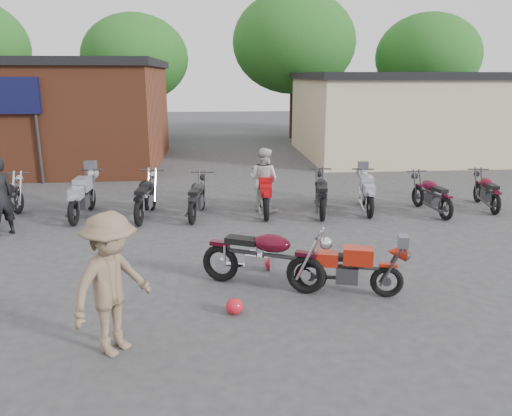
{
  "coord_description": "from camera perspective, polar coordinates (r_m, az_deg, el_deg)",
  "views": [
    {
      "loc": [
        -0.78,
        -7.71,
        3.66
      ],
      "look_at": [
        0.12,
        2.57,
        0.9
      ],
      "focal_mm": 35.0,
      "sensor_mm": 36.0,
      "label": 1
    }
  ],
  "objects": [
    {
      "name": "row_bike_5",
      "position": [
        13.64,
        7.45,
        1.86
      ],
      "size": [
        0.99,
        2.14,
        1.2
      ],
      "primitive_type": null,
      "rotation": [
        0.0,
        0.0,
        1.42
      ],
      "color": "black",
      "rests_on": "ground"
    },
    {
      "name": "row_bike_4",
      "position": [
        13.53,
        1.03,
        1.92
      ],
      "size": [
        0.81,
        2.13,
        1.22
      ],
      "primitive_type": null,
      "rotation": [
        0.0,
        0.0,
        1.51
      ],
      "color": "#B00E12",
      "rests_on": "ground"
    },
    {
      "name": "row_bike_0",
      "position": [
        14.27,
        -26.74,
        1.0
      ],
      "size": [
        0.73,
        2.12,
        1.22
      ],
      "primitive_type": null,
      "rotation": [
        0.0,
        0.0,
        1.55
      ],
      "color": "black",
      "rests_on": "ground"
    },
    {
      "name": "sportbike",
      "position": [
        8.67,
        10.82,
        -6.58
      ],
      "size": [
        1.86,
        1.02,
        1.03
      ],
      "primitive_type": null,
      "rotation": [
        0.0,
        0.0,
        -0.26
      ],
      "color": "#AB1E0E",
      "rests_on": "ground"
    },
    {
      "name": "tree_3",
      "position": [
        32.35,
        18.89,
        14.44
      ],
      "size": [
        6.08,
        6.08,
        7.6
      ],
      "primitive_type": null,
      "color": "#144E16",
      "rests_on": "ground"
    },
    {
      "name": "tree_1",
      "position": [
        30.01,
        -13.53,
        14.64
      ],
      "size": [
        5.92,
        5.92,
        7.4
      ],
      "primitive_type": null,
      "color": "#144E16",
      "rests_on": "ground"
    },
    {
      "name": "person_tan",
      "position": [
        6.93,
        -16.16,
        -8.36
      ],
      "size": [
        1.36,
        1.45,
        1.97
      ],
      "primitive_type": "imported",
      "rotation": [
        0.0,
        0.0,
        0.91
      ],
      "color": "#775F49",
      "rests_on": "ground"
    },
    {
      "name": "helmet",
      "position": [
        8.02,
        -2.47,
        -11.16
      ],
      "size": [
        0.29,
        0.29,
        0.26
      ],
      "primitive_type": "ellipsoid",
      "rotation": [
        0.0,
        0.0,
        -0.03
      ],
      "color": "red",
      "rests_on": "ground"
    },
    {
      "name": "row_bike_1",
      "position": [
        13.93,
        -19.26,
        1.51
      ],
      "size": [
        0.79,
        2.16,
        1.24
      ],
      "primitive_type": null,
      "rotation": [
        0.0,
        0.0,
        1.53
      ],
      "color": "#9799A5",
      "rests_on": "ground"
    },
    {
      "name": "row_bike_3",
      "position": [
        13.31,
        -6.74,
        1.48
      ],
      "size": [
        0.95,
        2.08,
        1.16
      ],
      "primitive_type": null,
      "rotation": [
        0.0,
        0.0,
        1.42
      ],
      "color": "black",
      "rests_on": "ground"
    },
    {
      "name": "vintage_motorcycle",
      "position": [
        8.76,
        0.96,
        -5.23
      ],
      "size": [
        2.3,
        1.57,
        1.27
      ],
      "primitive_type": null,
      "rotation": [
        0.0,
        0.0,
        -0.43
      ],
      "color": "#470817",
      "rests_on": "ground"
    },
    {
      "name": "row_bike_2",
      "position": [
        13.43,
        -12.52,
        1.52
      ],
      "size": [
        0.9,
        2.19,
        1.24
      ],
      "primitive_type": null,
      "rotation": [
        0.0,
        0.0,
        1.48
      ],
      "color": "black",
      "rests_on": "ground"
    },
    {
      "name": "brick_building",
      "position": [
        23.27,
        -26.04,
        9.38
      ],
      "size": [
        12.0,
        8.0,
        4.0
      ],
      "primitive_type": "cube",
      "color": "brown",
      "rests_on": "ground"
    },
    {
      "name": "tree_2",
      "position": [
        30.1,
        4.31,
        16.33
      ],
      "size": [
        7.04,
        7.04,
        8.8
      ],
      "primitive_type": null,
      "color": "#144E16",
      "rests_on": "ground"
    },
    {
      "name": "row_bike_7",
      "position": [
        14.37,
        19.41,
        1.66
      ],
      "size": [
        0.86,
        2.0,
        1.13
      ],
      "primitive_type": null,
      "rotation": [
        0.0,
        0.0,
        1.69
      ],
      "color": "#4E091F",
      "rests_on": "ground"
    },
    {
      "name": "person_light",
      "position": [
        13.69,
        0.89,
        3.25
      ],
      "size": [
        1.09,
        1.05,
        1.76
      ],
      "primitive_type": "imported",
      "rotation": [
        0.0,
        0.0,
        2.5
      ],
      "color": "silver",
      "rests_on": "ground"
    },
    {
      "name": "row_bike_8",
      "position": [
        15.5,
        24.88,
        1.96
      ],
      "size": [
        0.93,
        1.95,
        1.08
      ],
      "primitive_type": null,
      "rotation": [
        0.0,
        0.0,
        1.4
      ],
      "color": "#580B1C",
      "rests_on": "ground"
    },
    {
      "name": "row_bike_6",
      "position": [
        14.08,
        12.53,
        1.94
      ],
      "size": [
        0.95,
        2.05,
        1.15
      ],
      "primitive_type": null,
      "rotation": [
        0.0,
        0.0,
        1.42
      ],
      "color": "#9A9DA8",
      "rests_on": "ground"
    },
    {
      "name": "stucco_building",
      "position": [
        24.61,
        17.44,
        9.84
      ],
      "size": [
        10.0,
        8.0,
        3.5
      ],
      "primitive_type": "cube",
      "color": "#BBB586",
      "rests_on": "ground"
    },
    {
      "name": "ground",
      "position": [
        8.57,
        0.74,
        -10.31
      ],
      "size": [
        90.0,
        90.0,
        0.0
      ],
      "primitive_type": "plane",
      "color": "#353538"
    }
  ]
}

